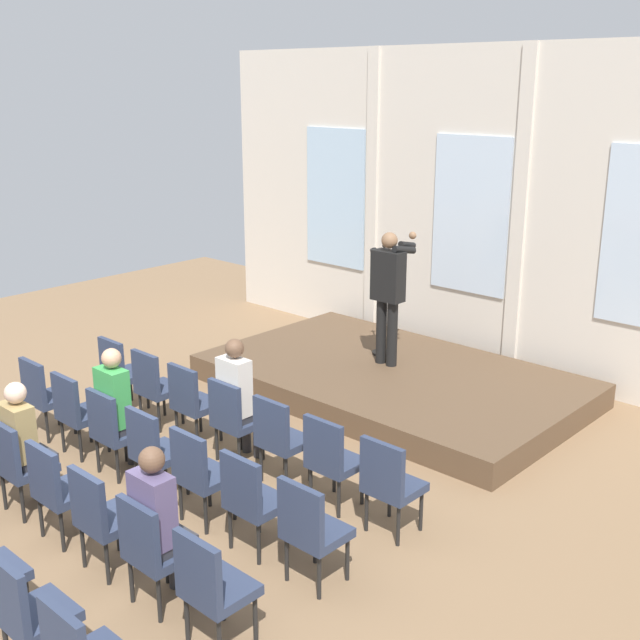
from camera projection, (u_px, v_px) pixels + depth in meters
The scene contains 29 objects.
ground_plane at pixel (80, 532), 7.24m from camera, with size 16.59×16.59×0.00m, color #846647.
rear_partition at pixel (475, 210), 11.07m from camera, with size 9.42×0.14×4.41m.
stage_platform at pixel (392, 380), 10.46m from camera, with size 4.76×2.91×0.32m, color brown.
speaker at pixel (388, 288), 10.32m from camera, with size 0.51×0.69×1.77m.
mic_stand at pixel (383, 330), 10.89m from camera, with size 0.28×0.28×1.55m.
chair_r0_c0 at pixel (120, 370), 9.76m from camera, with size 0.46×0.44×0.94m.
chair_r0_c1 at pixel (154, 384), 9.31m from camera, with size 0.46×0.44×0.94m.
chair_r0_c2 at pixel (192, 399), 8.86m from camera, with size 0.46×0.44×0.94m.
chair_r0_c3 at pixel (233, 416), 8.41m from camera, with size 0.46×0.44×0.94m.
audience_r0_c3 at pixel (238, 394), 8.40m from camera, with size 0.36×0.39×1.38m.
chair_r0_c4 at pixel (279, 435), 7.96m from camera, with size 0.46×0.44×0.94m.
chair_r0_c5 at pixel (331, 457), 7.51m from camera, with size 0.46×0.44×0.94m.
chair_r0_c6 at pixel (389, 481), 7.06m from camera, with size 0.46×0.44×0.94m.
chair_r1_c0 at pixel (44, 393), 9.04m from camera, with size 0.46×0.44×0.94m.
chair_r1_c1 at pixel (76, 409), 8.59m from camera, with size 0.46×0.44×0.94m.
chair_r1_c2 at pixel (113, 427), 8.14m from camera, with size 0.46×0.44×0.94m.
audience_r1_c2 at pixel (118, 405), 8.13m from camera, with size 0.36×0.39×1.37m.
chair_r1_c3 at pixel (154, 448), 7.69m from camera, with size 0.46×0.44×0.94m.
chair_r1_c4 at pixel (199, 471), 7.24m from camera, with size 0.46×0.44×0.94m.
chair_r1_c5 at pixel (251, 497), 6.79m from camera, with size 0.46×0.44×0.94m.
chair_r1_c6 at pixel (310, 526), 6.34m from camera, with size 0.46×0.44×0.94m.
chair_r2_c2 at pixel (18, 461), 7.42m from camera, with size 0.46×0.44×0.94m.
audience_r2_c2 at pixel (25, 440), 7.43m from camera, with size 0.36×0.39×1.30m.
chair_r2_c3 at pixel (57, 486), 6.97m from camera, with size 0.46×0.44×0.94m.
chair_r2_c4 at pixel (101, 514), 6.52m from camera, with size 0.46×0.44×0.94m.
chair_r2_c5 at pixel (152, 546), 6.07m from camera, with size 0.46×0.44×0.94m.
audience_r2_c5 at pixel (159, 518), 6.07m from camera, with size 0.36×0.39×1.34m.
chair_r2_c6 at pixel (211, 583), 5.62m from camera, with size 0.46×0.44×0.94m.
chair_r3_c5 at pixel (27, 609), 5.35m from camera, with size 0.46×0.44×0.94m.
Camera 1 is at (5.93, -3.21, 3.94)m, focal length 44.75 mm.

